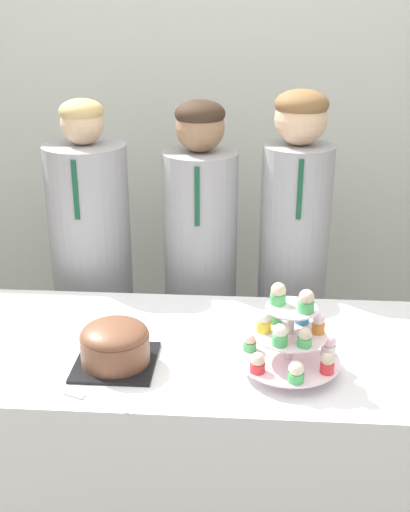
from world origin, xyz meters
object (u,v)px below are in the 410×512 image
Objects in this scene: round_cake at (115,343)px; cake_knife at (86,399)px; student_0 at (94,287)px; student_1 at (201,286)px; student_2 at (292,281)px; cupcake_stand at (290,336)px.

cake_knife is (-0.04, -0.18, -0.07)m from round_cake.
round_cake is 0.17× the size of student_0.
student_0 reaches higher than cake_knife.
student_1 is at bearing 75.31° from round_cake.
student_2 reaches higher than round_cake.
round_cake is 0.20m from cake_knife.
cake_knife is 0.95m from student_0.
cupcake_stand is (0.55, 0.18, 0.11)m from cake_knife.
cupcake_stand is (0.50, -0.01, 0.05)m from round_cake.
student_1 is 0.37m from student_2.
cake_knife is 0.95m from student_1.
cake_knife is 1.10m from student_2.
round_cake is 0.16× the size of student_2.
student_1 is (-0.31, 0.74, -0.20)m from cupcake_stand.
round_cake is 0.79m from student_0.
student_0 is 1.00× the size of student_1.
student_2 is (0.05, 0.74, -0.16)m from cupcake_stand.
cupcake_stand reaches higher than round_cake.
cake_knife is 0.15× the size of student_0.
student_2 is at bearing 78.31° from cake_knife.
cupcake_stand is 0.21× the size of student_1.
round_cake is 0.51m from cupcake_stand.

